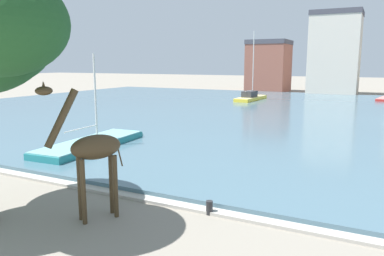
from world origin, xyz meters
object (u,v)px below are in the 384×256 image
Objects in this scene: sailboat_yellow at (252,98)px; sailboat_teal at (100,143)px; giraffe_statue at (92,150)px; mooring_bollard at (209,208)px.

sailboat_teal is (0.23, -31.75, -0.18)m from sailboat_yellow.
giraffe_statue is 0.52× the size of sailboat_teal.
sailboat_yellow is 1.03× the size of sailboat_teal.
sailboat_teal reaches higher than giraffe_statue.
sailboat_yellow is 31.75m from sailboat_teal.
giraffe_statue is at bearing -147.83° from mooring_bollard.
giraffe_statue is 0.50× the size of sailboat_yellow.
sailboat_yellow is 18.94× the size of mooring_bollard.
sailboat_yellow is at bearing 90.42° from sailboat_teal.
mooring_bollard is (3.36, 2.11, -2.18)m from giraffe_statue.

